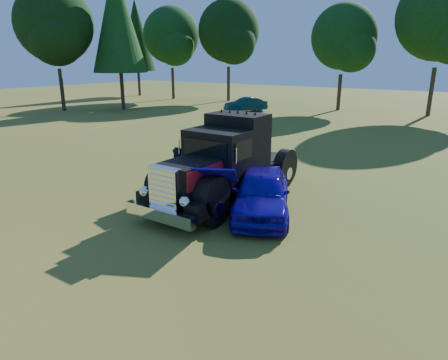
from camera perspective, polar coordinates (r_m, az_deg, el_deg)
ground at (r=14.13m, az=-8.31°, el=-3.36°), size 120.00×120.00×0.00m
treeline at (r=38.62m, az=18.71°, el=20.26°), size 72.10×24.04×13.84m
diamond_t_truck at (r=13.93m, az=-0.00°, el=2.05°), size 3.36×7.16×3.00m
hotrod_coupe at (r=12.90m, az=5.34°, el=-1.73°), size 3.52×4.68×1.89m
spectator_near at (r=14.86m, az=-4.35°, el=1.56°), size 0.45×0.68×1.86m
spectator_far at (r=15.02m, az=-6.45°, el=1.41°), size 1.07×1.03×1.73m
distant_teal_car at (r=38.82m, az=3.11°, el=10.72°), size 3.53×4.10×1.33m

